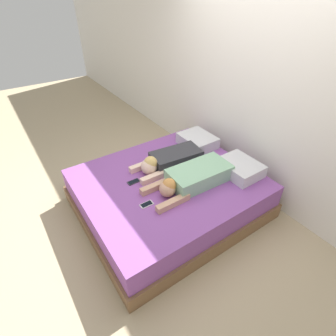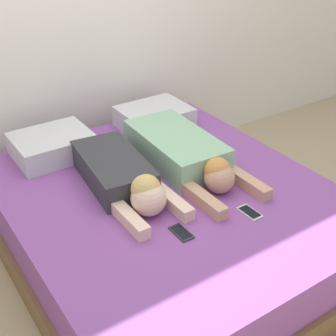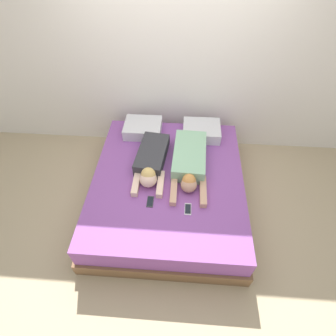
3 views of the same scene
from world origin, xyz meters
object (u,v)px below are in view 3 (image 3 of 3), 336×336
pillow_head_left (143,128)px  bed (168,189)px  person_right (189,161)px  cell_phone_right (188,209)px  pillow_head_right (201,131)px  cell_phone_left (150,202)px  person_left (151,162)px

pillow_head_left → bed: bearing=-62.9°
bed → person_right: 0.44m
person_right → cell_phone_right: person_right is taller
pillow_head_right → cell_phone_right: (-0.15, -1.20, -0.07)m
bed → pillow_head_right: 0.91m
person_right → cell_phone_left: person_right is taller
pillow_head_left → cell_phone_right: pillow_head_left is taller
pillow_head_right → person_left: 0.86m
pillow_head_right → cell_phone_left: pillow_head_right is taller
bed → pillow_head_right: bearing=62.9°
bed → cell_phone_left: cell_phone_left is taller
bed → cell_phone_left: size_ratio=14.56×
pillow_head_left → cell_phone_right: bearing=-62.2°
pillow_head_left → cell_phone_left: 1.15m
pillow_head_left → person_left: person_left is taller
person_right → cell_phone_right: bearing=-89.9°
bed → person_right: size_ratio=1.97×
person_left → cell_phone_right: (0.45, -0.58, -0.08)m
cell_phone_left → person_left: bearing=95.0°
person_left → bed: bearing=-34.3°
bed → cell_phone_right: cell_phone_right is taller
pillow_head_left → person_right: person_right is taller
pillow_head_right → cell_phone_right: 1.21m
person_left → person_right: bearing=4.1°
pillow_head_right → person_right: 0.61m
person_left → cell_phone_left: size_ratio=6.49×
bed → person_left: (-0.21, 0.14, 0.32)m
person_right → bed: bearing=-143.7°
pillow_head_right → cell_phone_right: size_ratio=3.47×
cell_phone_left → pillow_head_left: bearing=101.3°
bed → pillow_head_left: 0.91m
pillow_head_left → person_left: 0.65m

